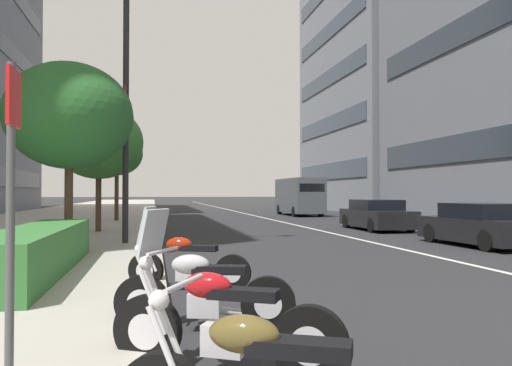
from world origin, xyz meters
name	(u,v)px	position (x,y,z in m)	size (l,w,h in m)	color
sidewalk_right_plaza	(68,218)	(30.00, 12.30, 0.07)	(160.00, 10.76, 0.15)	#A39E93
lane_centre_stripe	(248,214)	(35.00, 0.00, 0.00)	(110.00, 0.16, 0.01)	silver
motorcycle_nearest_camera	(221,324)	(1.56, 6.53, 0.45)	(1.17, 2.04, 1.50)	black
motorcycle_mid_row	(201,293)	(3.06, 6.57, 0.44)	(0.80, 2.15, 1.49)	black
motorcycle_far_end_row	(187,265)	(5.67, 6.56, 0.41)	(1.00, 2.04, 1.09)	black
car_approaching_light	(481,226)	(10.90, -2.84, 0.63)	(4.25, 2.03, 1.32)	black
car_following_behind	(377,216)	(17.89, -2.60, 0.64)	(4.55, 2.00, 1.34)	black
delivery_van_ahead	(299,196)	(32.34, -3.28, 1.43)	(6.08, 2.18, 2.68)	#4C5156
parking_sign_by_curb	(11,199)	(0.73, 8.10, 1.61)	(0.32, 0.06, 2.41)	#47494C
street_lamp_with_banners	(135,65)	(12.55, 7.68, 5.50)	(1.26, 2.20, 9.24)	#232326
clipped_hedge_bed	(37,250)	(7.05, 9.26, 0.57)	(6.37, 1.10, 0.84)	#337033
street_tree_far_plaza	(69,116)	(11.19, 9.35, 3.71)	(3.36, 3.36, 5.00)	#473323
street_tree_near_plaza_corner	(99,142)	(17.44, 9.23, 3.63)	(3.41, 3.41, 4.94)	#473323
street_tree_by_lamp_post	(117,154)	(25.35, 9.09, 3.76)	(2.79, 2.79, 4.81)	#473323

